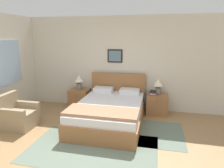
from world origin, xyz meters
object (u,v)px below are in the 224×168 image
(nightstand_near_window, at_px, (80,99))
(table_lamp_near_window, at_px, (79,80))
(table_lamp_by_door, at_px, (158,84))
(armchair, at_px, (18,116))
(bed, at_px, (110,112))
(nightstand_by_door, at_px, (157,104))

(nightstand_near_window, distance_m, table_lamp_near_window, 0.55)
(nightstand_near_window, distance_m, table_lamp_by_door, 2.29)
(armchair, relative_size, table_lamp_near_window, 1.81)
(bed, bearing_deg, table_lamp_by_door, 37.98)
(bed, bearing_deg, table_lamp_near_window, 142.07)
(bed, xyz_separation_m, nightstand_by_door, (1.11, 0.86, -0.01))
(table_lamp_by_door, bearing_deg, nightstand_near_window, -179.74)
(bed, relative_size, armchair, 2.81)
(nightstand_near_window, height_order, nightstand_by_door, same)
(nightstand_by_door, bearing_deg, nightstand_near_window, 180.00)
(bed, bearing_deg, nightstand_near_window, 142.31)
(nightstand_by_door, xyz_separation_m, table_lamp_by_door, (0.00, 0.01, 0.55))
(bed, distance_m, nightstand_near_window, 1.40)
(armchair, xyz_separation_m, nightstand_by_door, (3.13, 1.51, 0.01))
(bed, relative_size, nightstand_by_door, 3.98)
(nightstand_near_window, height_order, table_lamp_near_window, table_lamp_near_window)
(nightstand_near_window, xyz_separation_m, table_lamp_near_window, (-0.00, 0.01, 0.55))
(armchair, distance_m, table_lamp_by_door, 3.53)
(bed, bearing_deg, armchair, -162.09)
(table_lamp_near_window, height_order, table_lamp_by_door, same)
(nightstand_by_door, relative_size, table_lamp_by_door, 1.28)
(nightstand_by_door, bearing_deg, armchair, -154.26)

